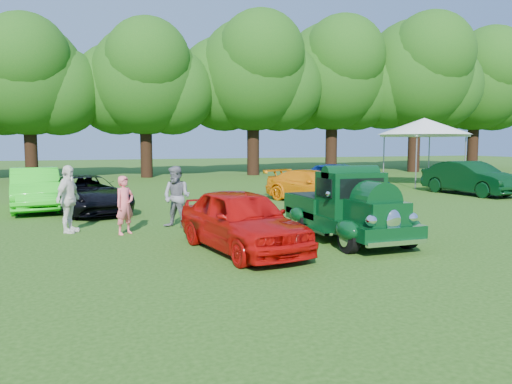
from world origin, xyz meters
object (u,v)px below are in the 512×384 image
object	(u,v)px
red_convertible	(242,220)
back_car_lime	(35,189)
spectator_pink	(125,205)
spectator_grey	(177,197)
back_car_blue	(342,180)
spectator_white	(68,199)
back_car_orange	(313,186)
hero_pickup	(346,210)
back_car_black	(86,194)
canopy_tent	(424,127)
back_car_green	(470,178)

from	to	relation	value
red_convertible	back_car_lime	world-z (taller)	back_car_lime
spectator_pink	spectator_grey	world-z (taller)	spectator_grey
back_car_lime	spectator_pink	bearing A→B (deg)	-71.97
back_car_blue	spectator_white	world-z (taller)	spectator_white
back_car_orange	spectator_white	distance (m)	10.00
hero_pickup	back_car_black	xyz separation A→B (m)	(-5.97, 6.98, -0.09)
back_car_orange	canopy_tent	bearing A→B (deg)	3.84
back_car_black	spectator_white	xyz separation A→B (m)	(-0.49, -3.75, 0.26)
back_car_green	spectator_grey	world-z (taller)	spectator_grey
back_car_lime	back_car_blue	distance (m)	11.91
spectator_grey	red_convertible	bearing A→B (deg)	-34.93
canopy_tent	back_car_blue	bearing A→B (deg)	-150.83
back_car_green	spectator_white	distance (m)	17.55
back_car_blue	spectator_grey	bearing A→B (deg)	-162.51
spectator_pink	red_convertible	bearing A→B (deg)	-87.00
back_car_black	back_car_green	size ratio (longest dim) A/B	0.99
red_convertible	spectator_white	bearing A→B (deg)	125.49
red_convertible	canopy_tent	xyz separation A→B (m)	(14.39, 12.22, 2.51)
canopy_tent	spectator_pink	bearing A→B (deg)	-150.81
spectator_pink	spectator_white	bearing A→B (deg)	117.99
spectator_grey	spectator_pink	bearing A→B (deg)	-118.38
hero_pickup	back_car_black	bearing A→B (deg)	130.55
spectator_pink	canopy_tent	xyz separation A→B (m)	(16.63, 9.29, 2.43)
back_car_green	back_car_lime	bearing A→B (deg)	170.91
back_car_lime	spectator_pink	distance (m)	6.39
back_car_orange	spectator_white	xyz separation A→B (m)	(-9.15, -4.03, 0.27)
back_car_green	spectator_grey	size ratio (longest dim) A/B	2.65
back_car_orange	back_car_blue	distance (m)	1.64
spectator_grey	back_car_green	bearing A→B (deg)	58.91
back_car_black	back_car_lime	bearing A→B (deg)	123.37
back_car_orange	spectator_pink	world-z (taller)	spectator_pink
canopy_tent	back_car_green	bearing A→B (deg)	-101.60
back_car_green	spectator_pink	world-z (taller)	spectator_pink
back_car_lime	canopy_tent	size ratio (longest dim) A/B	0.89
back_car_orange	back_car_green	bearing A→B (deg)	-23.22
back_car_lime	spectator_pink	size ratio (longest dim) A/B	2.95
canopy_tent	back_car_black	bearing A→B (deg)	-164.65
hero_pickup	red_convertible	world-z (taller)	hero_pickup
hero_pickup	canopy_tent	distance (m)	16.69
back_car_lime	spectator_white	distance (m)	5.27
spectator_white	back_car_orange	bearing A→B (deg)	-38.39
back_car_lime	back_car_black	distance (m)	2.16
spectator_white	canopy_tent	size ratio (longest dim) A/B	0.35
spectator_pink	spectator_white	size ratio (longest dim) A/B	0.85
spectator_pink	back_car_black	bearing A→B (deg)	67.00
hero_pickup	back_car_lime	world-z (taller)	hero_pickup
hero_pickup	spectator_pink	bearing A→B (deg)	153.78
back_car_blue	canopy_tent	xyz separation A→B (m)	(7.29, 4.07, 2.42)
back_car_orange	spectator_grey	size ratio (longest dim) A/B	2.51
red_convertible	spectator_pink	distance (m)	3.69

